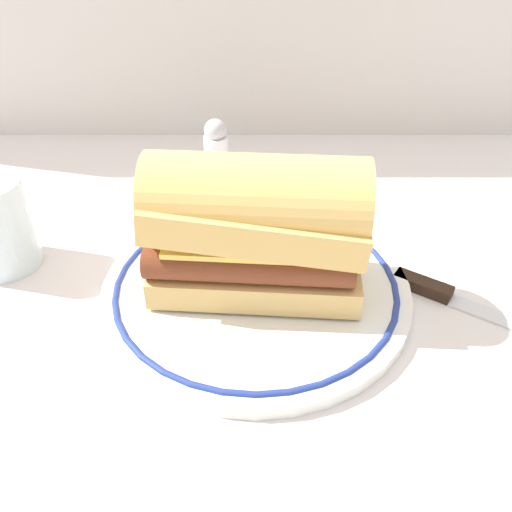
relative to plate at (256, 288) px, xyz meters
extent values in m
plane|color=silver|center=(0.00, -0.02, -0.01)|extent=(1.50, 1.50, 0.00)
cylinder|color=white|center=(0.00, 0.00, 0.00)|extent=(0.29, 0.29, 0.01)
torus|color=navy|center=(0.00, 0.00, 0.00)|extent=(0.26, 0.26, 0.01)
cube|color=#E2B468|center=(0.00, 0.00, 0.02)|extent=(0.19, 0.10, 0.03)
cylinder|color=brown|center=(0.00, -0.03, 0.05)|extent=(0.18, 0.04, 0.03)
cylinder|color=brown|center=(0.00, 0.00, 0.05)|extent=(0.18, 0.04, 0.03)
cylinder|color=maroon|center=(0.00, 0.03, 0.05)|extent=(0.18, 0.04, 0.03)
cube|color=#EFC64C|center=(0.00, 0.00, 0.06)|extent=(0.16, 0.10, 0.01)
cube|color=#E5B763|center=(0.00, 0.00, 0.08)|extent=(0.19, 0.10, 0.05)
cylinder|color=#E4B865|center=(0.00, 0.00, 0.10)|extent=(0.19, 0.09, 0.08)
cylinder|color=gold|center=(-0.25, 0.05, 0.02)|extent=(0.06, 0.06, 0.05)
cylinder|color=white|center=(-0.05, 0.23, 0.02)|extent=(0.03, 0.03, 0.06)
sphere|color=silver|center=(-0.05, 0.23, 0.06)|extent=(0.03, 0.03, 0.03)
cube|color=silver|center=(0.22, -0.03, -0.01)|extent=(0.08, 0.06, 0.01)
cube|color=black|center=(0.16, 0.01, 0.00)|extent=(0.05, 0.04, 0.01)
camera|label=1|loc=(0.00, -0.39, 0.33)|focal=38.59mm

